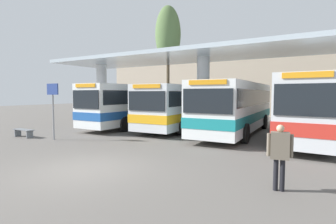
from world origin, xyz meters
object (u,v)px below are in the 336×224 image
at_px(info_sign_platform, 53,100).
at_px(poplar_tree_behind_right, 168,35).
at_px(transit_bus_left_bay, 143,103).
at_px(transit_bus_center_bay, 185,105).
at_px(waiting_bench_mid_platform, 24,131).
at_px(transit_bus_far_right_bay, 316,106).
at_px(pedestrian_waiting, 280,151).
at_px(transit_bus_right_bay, 237,105).

xyz_separation_m(info_sign_platform, poplar_tree_behind_right, (0.34, 11.55, 5.59)).
distance_m(transit_bus_left_bay, transit_bus_center_bay, 3.78).
xyz_separation_m(transit_bus_left_bay, waiting_bench_mid_platform, (-2.39, -8.38, -1.43)).
bearing_deg(transit_bus_far_right_bay, info_sign_platform, 33.93).
bearing_deg(pedestrian_waiting, transit_bus_left_bay, 129.56).
distance_m(transit_bus_right_bay, poplar_tree_behind_right, 10.37).
relative_size(transit_bus_center_bay, pedestrian_waiting, 6.12).
distance_m(transit_bus_left_bay, info_sign_platform, 8.03).
xyz_separation_m(transit_bus_right_bay, poplar_tree_behind_right, (-7.49, 3.96, 5.99)).
distance_m(waiting_bench_mid_platform, info_sign_platform, 2.95).
distance_m(info_sign_platform, pedestrian_waiting, 11.90).
bearing_deg(transit_bus_center_bay, poplar_tree_behind_right, -46.74).
relative_size(waiting_bench_mid_platform, info_sign_platform, 0.49).
distance_m(transit_bus_right_bay, transit_bus_far_right_bay, 4.40).
bearing_deg(transit_bus_left_bay, transit_bus_far_right_bay, 178.65).
distance_m(transit_bus_far_right_bay, pedestrian_waiting, 9.52).
bearing_deg(transit_bus_right_bay, transit_bus_center_bay, -9.96).
xyz_separation_m(transit_bus_far_right_bay, waiting_bench_mid_platform, (-14.50, -8.08, -1.53)).
xyz_separation_m(transit_bus_left_bay, info_sign_platform, (-0.12, -8.01, 0.41)).
height_order(transit_bus_far_right_bay, pedestrian_waiting, transit_bus_far_right_bay).
relative_size(transit_bus_left_bay, info_sign_platform, 3.84).
bearing_deg(transit_bus_center_bay, info_sign_platform, 61.69).
distance_m(transit_bus_left_bay, transit_bus_far_right_bay, 12.11).
xyz_separation_m(waiting_bench_mid_platform, pedestrian_waiting, (13.99, -1.39, 0.72)).
bearing_deg(transit_bus_center_bay, transit_bus_left_bay, -1.16).
height_order(transit_bus_center_bay, poplar_tree_behind_right, poplar_tree_behind_right).
xyz_separation_m(transit_bus_center_bay, waiting_bench_mid_platform, (-6.17, -8.48, -1.39)).
bearing_deg(waiting_bench_mid_platform, transit_bus_right_bay, 38.23).
height_order(transit_bus_right_bay, pedestrian_waiting, transit_bus_right_bay).
distance_m(transit_bus_right_bay, pedestrian_waiting, 10.15).
bearing_deg(transit_bus_far_right_bay, transit_bus_right_bay, 3.26).
bearing_deg(waiting_bench_mid_platform, transit_bus_center_bay, 53.96).
relative_size(transit_bus_right_bay, pedestrian_waiting, 6.35).
xyz_separation_m(pedestrian_waiting, poplar_tree_behind_right, (-11.37, 13.31, 6.71)).
height_order(transit_bus_right_bay, transit_bus_far_right_bay, transit_bus_far_right_bay).
bearing_deg(info_sign_platform, transit_bus_center_bay, 64.35).
height_order(transit_bus_right_bay, poplar_tree_behind_right, poplar_tree_behind_right).
bearing_deg(pedestrian_waiting, transit_bus_far_right_bay, 76.57).
relative_size(transit_bus_center_bay, transit_bus_right_bay, 0.96).
relative_size(transit_bus_far_right_bay, waiting_bench_mid_platform, 7.77).
height_order(transit_bus_center_bay, transit_bus_right_bay, transit_bus_right_bay).
bearing_deg(poplar_tree_behind_right, transit_bus_right_bay, -27.88).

